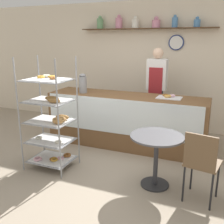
{
  "coord_description": "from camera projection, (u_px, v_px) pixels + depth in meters",
  "views": [
    {
      "loc": [
        1.52,
        -3.31,
        1.9
      ],
      "look_at": [
        0.0,
        0.36,
        0.8
      ],
      "focal_mm": 42.0,
      "sensor_mm": 36.0,
      "label": 1
    }
  ],
  "objects": [
    {
      "name": "display_counter",
      "position": [
        126.0,
        120.0,
        4.8
      ],
      "size": [
        2.86,
        0.73,
        0.95
      ],
      "color": "brown",
      "rests_on": "ground_plane"
    },
    {
      "name": "cafe_chair",
      "position": [
        201.0,
        160.0,
        3.03
      ],
      "size": [
        0.44,
        0.44,
        0.9
      ],
      "rotation": [
        0.0,
        0.0,
        9.24
      ],
      "color": "black",
      "rests_on": "ground_plane"
    },
    {
      "name": "cafe_table",
      "position": [
        156.0,
        148.0,
        3.42
      ],
      "size": [
        0.7,
        0.7,
        0.71
      ],
      "color": "#262628",
      "rests_on": "ground_plane"
    },
    {
      "name": "coffee_carafe",
      "position": [
        83.0,
        84.0,
        4.84
      ],
      "size": [
        0.14,
        0.14,
        0.36
      ],
      "color": "gray",
      "rests_on": "display_counter"
    },
    {
      "name": "ground_plane",
      "position": [
        103.0,
        168.0,
        4.02
      ],
      "size": [
        14.0,
        14.0,
        0.0
      ],
      "primitive_type": "plane",
      "color": "gray"
    },
    {
      "name": "donut_tray_counter",
      "position": [
        169.0,
        97.0,
        4.46
      ],
      "size": [
        0.41,
        0.3,
        0.05
      ],
      "color": "silver",
      "rests_on": "display_counter"
    },
    {
      "name": "person_worker",
      "position": [
        156.0,
        90.0,
        5.04
      ],
      "size": [
        0.37,
        0.23,
        1.76
      ],
      "color": "#282833",
      "rests_on": "ground_plane"
    },
    {
      "name": "pastry_rack",
      "position": [
        51.0,
        120.0,
        3.87
      ],
      "size": [
        0.69,
        0.54,
        1.67
      ],
      "color": "gray",
      "rests_on": "ground_plane"
    },
    {
      "name": "back_wall",
      "position": [
        146.0,
        65.0,
        5.71
      ],
      "size": [
        10.0,
        0.3,
        2.7
      ],
      "color": "beige",
      "rests_on": "ground_plane"
    }
  ]
}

